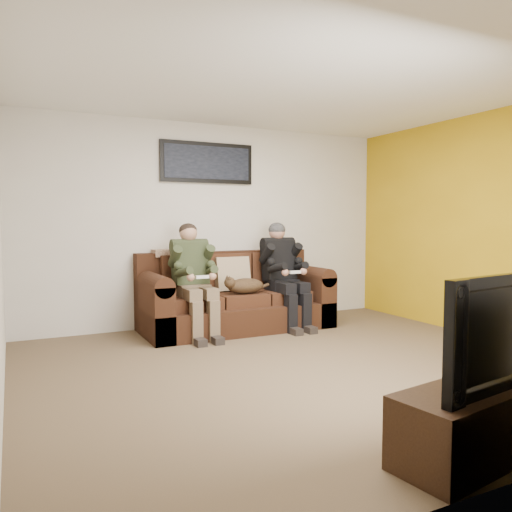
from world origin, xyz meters
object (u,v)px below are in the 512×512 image
sofa (234,299)px  person_left (193,272)px  tv_stand (486,418)px  television (489,328)px  person_right (283,268)px  framed_poster (207,163)px  cat (244,286)px

sofa → person_left: 0.74m
tv_stand → sofa: bearing=80.7°
tv_stand → television: (0.00, -0.00, 0.53)m
sofa → television: 3.80m
person_right → person_left: bearing=-180.0°
framed_poster → tv_stand: bearing=-88.1°
cat → person_left: bearing=172.8°
sofa → cat: size_ratio=3.54×
framed_poster → person_left: bearing=-124.8°
cat → television: bearing=-91.2°
person_right → cat: size_ratio=2.02×
person_right → sofa: bearing=162.0°
person_left → framed_poster: size_ratio=1.06×
sofa → person_right: size_ratio=1.75×
sofa → tv_stand: (-0.06, -3.78, -0.16)m
person_left → person_right: bearing=0.0°
person_right → framed_poster: framed_poster is taller
person_left → television: bearing=-81.4°
person_left → framed_poster: 1.52m
tv_stand → cat: bearing=80.3°
sofa → tv_stand: sofa is taller
person_right → television: size_ratio=1.18×
person_left → cat: person_left is taller
sofa → tv_stand: size_ratio=1.79×
tv_stand → framed_poster: bearing=83.5°
person_right → cat: 0.62m
television → person_right: bearing=71.1°
cat → tv_stand: 3.53m
framed_poster → tv_stand: size_ratio=0.96×
cat → framed_poster: 1.68m
person_right → framed_poster: bearing=144.2°
sofa → cat: (0.02, -0.27, 0.21)m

